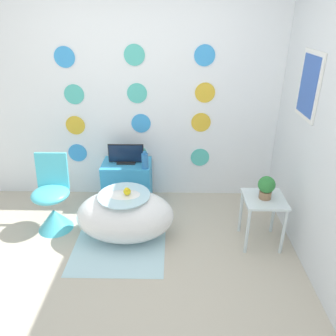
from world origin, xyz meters
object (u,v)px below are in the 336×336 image
object	(u,v)px
bathtub	(125,215)
potted_plant_left	(266,187)
chair	(53,206)
vase	(145,161)
tv	(126,155)

from	to	relation	value
bathtub	potted_plant_left	distance (m)	1.43
chair	vase	distance (m)	1.10
bathtub	chair	size ratio (longest dim) A/B	1.20
tv	vase	bearing A→B (deg)	-30.90
bathtub	tv	bearing A→B (deg)	95.54
chair	vase	bearing A→B (deg)	23.40
tv	vase	world-z (taller)	tv
bathtub	potted_plant_left	world-z (taller)	potted_plant_left
chair	tv	distance (m)	0.98
bathtub	tv	world-z (taller)	tv
chair	tv	xyz separation A→B (m)	(0.73, 0.55, 0.36)
chair	potted_plant_left	world-z (taller)	chair
vase	chair	bearing A→B (deg)	-156.60
vase	tv	bearing A→B (deg)	149.10
bathtub	tv	distance (m)	0.80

